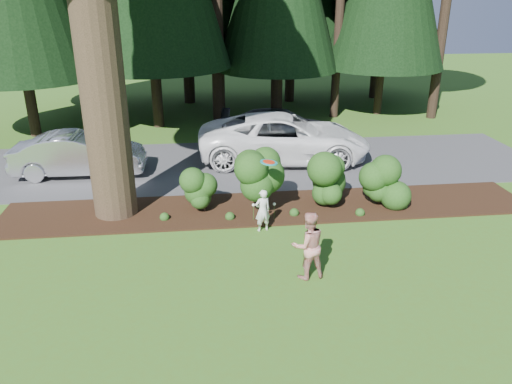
{
  "coord_description": "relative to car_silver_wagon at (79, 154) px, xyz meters",
  "views": [
    {
      "loc": [
        -2.03,
        -10.55,
        6.23
      ],
      "look_at": [
        -0.64,
        1.47,
        1.3
      ],
      "focal_mm": 35.0,
      "sensor_mm": 36.0,
      "label": 1
    }
  ],
  "objects": [
    {
      "name": "ground",
      "position": [
        6.34,
        -6.97,
        -0.79
      ],
      "size": [
        80.0,
        80.0,
        0.0
      ],
      "primitive_type": "plane",
      "color": "#3D601B",
      "rests_on": "ground"
    },
    {
      "name": "mulch_bed",
      "position": [
        6.34,
        -3.72,
        -0.76
      ],
      "size": [
        16.0,
        2.5,
        0.05
      ],
      "primitive_type": "cube",
      "color": "black",
      "rests_on": "ground"
    },
    {
      "name": "driveway",
      "position": [
        6.34,
        0.53,
        -0.77
      ],
      "size": [
        22.0,
        6.0,
        0.03
      ],
      "primitive_type": "cube",
      "color": "#38383A",
      "rests_on": "ground"
    },
    {
      "name": "shrub_row",
      "position": [
        7.11,
        -3.84,
        0.02
      ],
      "size": [
        6.53,
        1.6,
        1.61
      ],
      "color": "#204615",
      "rests_on": "ground"
    },
    {
      "name": "lily_cluster",
      "position": [
        6.04,
        -4.57,
        -0.29
      ],
      "size": [
        0.69,
        0.09,
        0.57
      ],
      "color": "#204615",
      "rests_on": "ground"
    },
    {
      "name": "car_silver_wagon",
      "position": [
        0.0,
        0.0,
        0.0
      ],
      "size": [
        4.61,
        1.66,
        1.51
      ],
      "primitive_type": "imported",
      "rotation": [
        0.0,
        0.0,
        1.56
      ],
      "color": "#B6B7BB",
      "rests_on": "driveway"
    },
    {
      "name": "car_white_suv",
      "position": [
        7.52,
        0.73,
        0.15
      ],
      "size": [
        6.76,
        3.58,
        1.81
      ],
      "primitive_type": "imported",
      "rotation": [
        0.0,
        0.0,
        1.48
      ],
      "color": "white",
      "rests_on": "driveway"
    },
    {
      "name": "car_dark_suv",
      "position": [
        7.79,
        2.83,
        -0.01
      ],
      "size": [
        5.29,
        2.51,
        1.49
      ],
      "primitive_type": "imported",
      "rotation": [
        0.0,
        0.0,
        1.49
      ],
      "color": "black",
      "rests_on": "driveway"
    },
    {
      "name": "child",
      "position": [
        5.93,
        -5.17,
        -0.18
      ],
      "size": [
        0.51,
        0.4,
        1.22
      ],
      "primitive_type": "imported",
      "rotation": [
        0.0,
        0.0,
        3.42
      ],
      "color": "silver",
      "rests_on": "ground"
    },
    {
      "name": "adult",
      "position": [
        6.65,
        -7.68,
        0.03
      ],
      "size": [
        0.89,
        0.75,
        1.64
      ],
      "primitive_type": "imported",
      "rotation": [
        0.0,
        0.0,
        3.31
      ],
      "color": "#AB2216",
      "rests_on": "ground"
    },
    {
      "name": "frisbee",
      "position": [
        6.1,
        -5.09,
        1.18
      ],
      "size": [
        0.47,
        0.47,
        0.1
      ],
      "color": "teal",
      "rests_on": "ground"
    }
  ]
}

